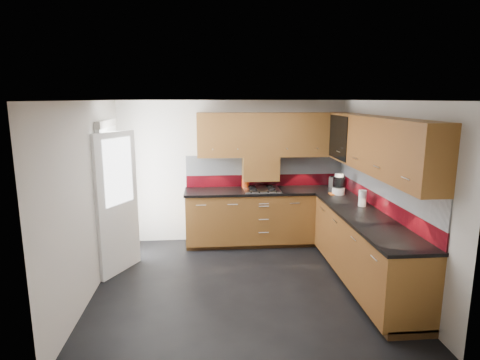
{
  "coord_description": "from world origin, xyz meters",
  "views": [
    {
      "loc": [
        -0.44,
        -4.93,
        2.42
      ],
      "look_at": [
        0.02,
        0.65,
        1.28
      ],
      "focal_mm": 30.0,
      "sensor_mm": 36.0,
      "label": 1
    }
  ],
  "objects": [
    {
      "name": "utensil_pot",
      "position": [
        0.2,
        1.65,
        1.04
      ],
      "size": [
        0.12,
        0.12,
        0.44
      ],
      "color": "#E44A15",
      "rests_on": "countertop"
    },
    {
      "name": "room",
      "position": [
        0.0,
        0.0,
        1.5
      ],
      "size": [
        4.0,
        3.8,
        2.64
      ],
      "color": "black"
    },
    {
      "name": "backsplash",
      "position": [
        1.28,
        0.93,
        1.21
      ],
      "size": [
        2.7,
        3.2,
        0.54
      ],
      "color": "maroon",
      "rests_on": "countertop"
    },
    {
      "name": "toaster",
      "position": [
        1.75,
        1.59,
        1.03
      ],
      "size": [
        0.29,
        0.24,
        0.18
      ],
      "color": "silver",
      "rests_on": "countertop"
    },
    {
      "name": "back_door",
      "position": [
        -1.78,
        0.75,
        1.03
      ],
      "size": [
        0.42,
        1.19,
        2.04
      ],
      "color": "white",
      "rests_on": "room"
    },
    {
      "name": "upper_cabinets",
      "position": [
        1.23,
        0.78,
        1.84
      ],
      "size": [
        2.5,
        3.2,
        0.72
      ],
      "color": "brown",
      "rests_on": "room"
    },
    {
      "name": "orange_cloth",
      "position": [
        1.55,
        1.08,
        0.95
      ],
      "size": [
        0.15,
        0.13,
        0.02
      ],
      "primitive_type": "cube",
      "rotation": [
        0.0,
        0.0,
        0.04
      ],
      "color": "orange",
      "rests_on": "countertop"
    },
    {
      "name": "food_processor",
      "position": [
        1.62,
        1.08,
        1.09
      ],
      "size": [
        0.2,
        0.2,
        0.33
      ],
      "color": "white",
      "rests_on": "countertop"
    },
    {
      "name": "extractor_hood",
      "position": [
        0.45,
        1.64,
        1.28
      ],
      "size": [
        0.6,
        0.33,
        0.4
      ],
      "primitive_type": "cube",
      "color": "brown",
      "rests_on": "room"
    },
    {
      "name": "glass_cabinet",
      "position": [
        1.71,
        1.07,
        1.87
      ],
      "size": [
        0.32,
        0.8,
        0.66
      ],
      "color": "black",
      "rests_on": "room"
    },
    {
      "name": "paper_towel",
      "position": [
        1.72,
        0.36,
        1.05
      ],
      "size": [
        0.13,
        0.13,
        0.23
      ],
      "primitive_type": "cylinder",
      "rotation": [
        0.0,
        0.0,
        0.19
      ],
      "color": "white",
      "rests_on": "countertop"
    },
    {
      "name": "countertop",
      "position": [
        1.05,
        0.7,
        0.92
      ],
      "size": [
        2.72,
        3.22,
        0.04
      ],
      "color": "black",
      "rests_on": "base_cabinets"
    },
    {
      "name": "gas_hob",
      "position": [
        0.45,
        1.47,
        0.96
      ],
      "size": [
        0.59,
        0.52,
        0.05
      ],
      "color": "silver",
      "rests_on": "countertop"
    },
    {
      "name": "base_cabinets",
      "position": [
        1.07,
        0.72,
        0.44
      ],
      "size": [
        2.7,
        3.2,
        0.95
      ],
      "color": "brown",
      "rests_on": "room"
    }
  ]
}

